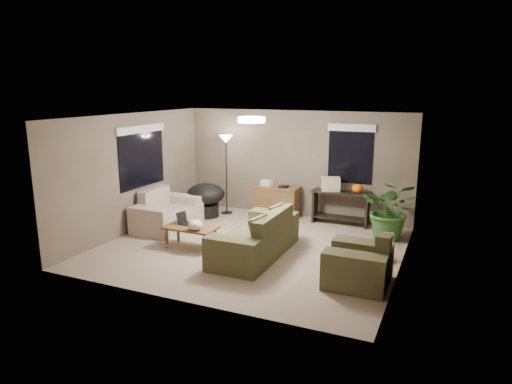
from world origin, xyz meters
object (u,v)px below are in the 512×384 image
at_px(loveseat, 166,214).
at_px(floor_lamp, 226,148).
at_px(armchair, 359,266).
at_px(main_sofa, 257,240).
at_px(cat_scratching_post, 386,249).
at_px(desk, 276,202).
at_px(console_table, 341,205).
at_px(papasan_chair, 206,197).
at_px(coffee_table, 191,230).
at_px(houseplant, 391,216).

distance_m(loveseat, floor_lamp, 2.15).
height_order(armchair, floor_lamp, floor_lamp).
height_order(loveseat, floor_lamp, floor_lamp).
bearing_deg(main_sofa, cat_scratching_post, 16.89).
relative_size(loveseat, armchair, 1.60).
distance_m(desk, floor_lamp, 1.74).
bearing_deg(console_table, papasan_chair, -167.44).
bearing_deg(cat_scratching_post, console_table, 123.90).
xyz_separation_m(armchair, desk, (-2.57, 3.00, 0.08)).
relative_size(loveseat, coffee_table, 1.60).
height_order(main_sofa, armchair, same).
xyz_separation_m(desk, houseplant, (2.70, -0.55, 0.10)).
bearing_deg(coffee_table, loveseat, 142.94).
bearing_deg(console_table, houseplant, -28.06).
xyz_separation_m(desk, console_table, (1.53, 0.07, 0.06)).
relative_size(main_sofa, loveseat, 1.38).
distance_m(armchair, console_table, 3.24).
xyz_separation_m(coffee_table, desk, (0.73, 2.63, 0.02)).
height_order(coffee_table, floor_lamp, floor_lamp).
relative_size(armchair, floor_lamp, 0.52).
height_order(papasan_chair, cat_scratching_post, papasan_chair).
bearing_deg(cat_scratching_post, loveseat, 178.96).
bearing_deg(coffee_table, houseplant, 31.26).
bearing_deg(floor_lamp, console_table, 4.75).
height_order(main_sofa, floor_lamp, floor_lamp).
bearing_deg(main_sofa, armchair, -14.36).
height_order(main_sofa, houseplant, houseplant).
bearing_deg(papasan_chair, loveseat, -107.21).
distance_m(armchair, desk, 3.95).
relative_size(armchair, coffee_table, 1.00).
relative_size(desk, cat_scratching_post, 2.20).
height_order(console_table, cat_scratching_post, console_table).
distance_m(floor_lamp, houseplant, 4.11).
height_order(main_sofa, coffee_table, main_sofa).
bearing_deg(loveseat, papasan_chair, 72.79).
bearing_deg(floor_lamp, main_sofa, -51.79).
bearing_deg(desk, loveseat, -137.47).
relative_size(coffee_table, console_table, 0.77).
xyz_separation_m(floor_lamp, cat_scratching_post, (4.04, -1.67, -1.38)).
bearing_deg(coffee_table, cat_scratching_post, 12.82).
height_order(loveseat, armchair, same).
distance_m(console_table, houseplant, 1.32).
bearing_deg(armchair, console_table, 108.67).
bearing_deg(cat_scratching_post, floor_lamp, 157.55).
xyz_separation_m(loveseat, houseplant, (4.60, 1.19, 0.18)).
relative_size(loveseat, papasan_chair, 1.76).
bearing_deg(loveseat, coffee_table, -37.06).
bearing_deg(loveseat, floor_lamp, 67.10).
xyz_separation_m(loveseat, console_table, (3.43, 1.81, 0.14)).
xyz_separation_m(armchair, houseplant, (0.13, 2.44, 0.18)).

